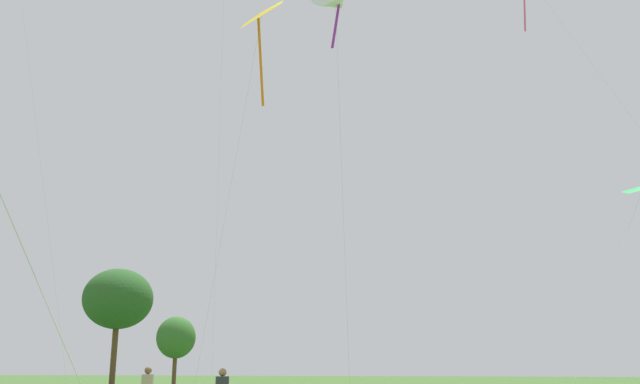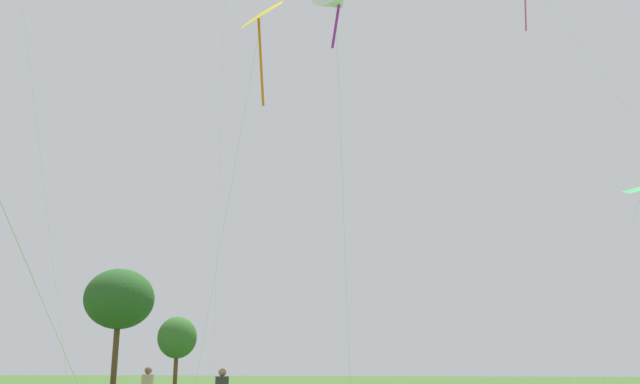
# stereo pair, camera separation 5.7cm
# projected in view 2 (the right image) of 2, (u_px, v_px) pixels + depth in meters

# --- Properties ---
(kite_flying_3) EXTENTS (5.67, 5.71, 15.88)m
(kite_flying_3) POSITION_uv_depth(u_px,v_px,m) (261.00, 20.00, 26.45)
(kite_flying_3) COLOR silver
(kite_flying_3) RESTS_ON ground
(park_tree_0) EXTENTS (2.71, 2.71, 5.11)m
(park_tree_0) POSITION_uv_depth(u_px,v_px,m) (177.00, 338.00, 46.95)
(park_tree_0) COLOR brown
(park_tree_0) RESTS_ON ground
(park_tree_1) EXTENTS (5.27, 5.27, 9.03)m
(park_tree_1) POSITION_uv_depth(u_px,v_px,m) (119.00, 299.00, 51.53)
(park_tree_1) COLOR brown
(park_tree_1) RESTS_ON ground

